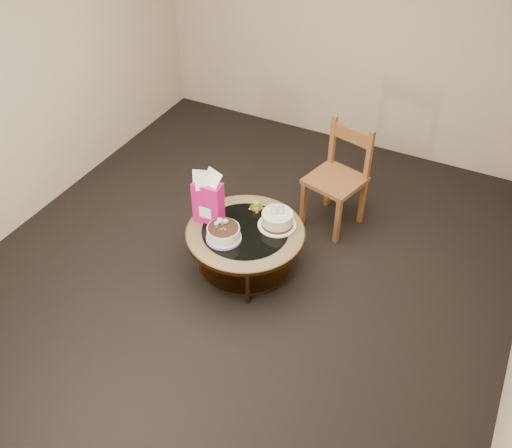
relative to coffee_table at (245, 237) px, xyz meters
The scene contains 8 objects.
ground 0.38m from the coffee_table, 164.05° to the left, with size 5.00×5.00×0.00m, color black.
room_walls 1.16m from the coffee_table, 164.05° to the left, with size 4.52×5.02×2.61m.
coffee_table is the anchor object (origin of this frame).
decorated_cake 0.25m from the coffee_table, 121.64° to the right, with size 0.30×0.30×0.17m.
cream_cake 0.31m from the coffee_table, 39.71° to the left, with size 0.33×0.33×0.21m.
gift_bag 0.47m from the coffee_table, behind, with size 0.25×0.19×0.49m.
pillar_candle 0.32m from the coffee_table, 99.23° to the left, with size 0.11×0.11×0.09m.
dining_chair 1.11m from the coffee_table, 65.82° to the left, with size 0.57×0.57×1.02m.
Camera 1 is at (1.73, -3.22, 3.59)m, focal length 40.00 mm.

